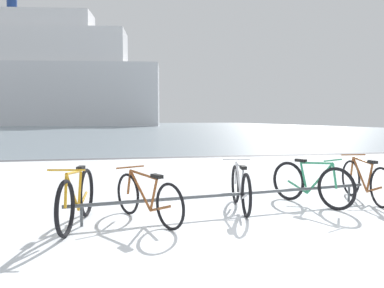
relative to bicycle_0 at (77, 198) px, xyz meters
name	(u,v)px	position (x,y,z in m)	size (l,w,h in m)	color
ground	(122,128)	(2.40, 52.65, -0.41)	(80.00, 132.00, 0.08)	silver
bike_rack	(233,195)	(2.28, 0.27, -0.10)	(4.94, 0.75, 0.31)	#4C5156
bicycle_0	(77,198)	(0.00, 0.00, 0.00)	(0.50, 1.70, 0.82)	black
bicycle_1	(147,198)	(0.95, 0.01, -0.03)	(0.82, 1.54, 0.74)	black
bicycle_2	(240,188)	(2.46, 0.43, -0.02)	(0.46, 1.61, 0.77)	black
bicycle_3	(311,184)	(3.72, 0.49, -0.01)	(0.74, 1.51, 0.80)	black
bicycle_4	(365,181)	(4.79, 0.56, -0.01)	(0.46, 1.66, 0.79)	black
ferry_ship	(46,79)	(-11.03, 73.71, 8.56)	(43.14, 16.40, 26.63)	silver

